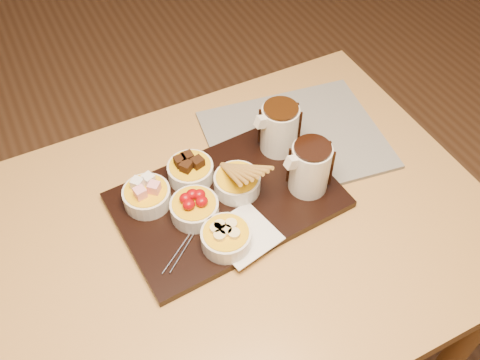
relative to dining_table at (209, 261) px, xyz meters
name	(u,v)px	position (x,y,z in m)	size (l,w,h in m)	color
dining_table	(209,261)	(0.00, 0.00, 0.00)	(1.20, 0.80, 0.75)	#C08D47
serving_board	(228,200)	(0.08, 0.06, 0.11)	(0.46, 0.30, 0.02)	black
napkin	(244,235)	(0.06, -0.04, 0.12)	(0.12, 0.12, 0.00)	white
bowl_marshmallows	(147,197)	(-0.08, 0.12, 0.14)	(0.10, 0.10, 0.04)	silver
bowl_cake	(191,172)	(0.03, 0.14, 0.14)	(0.10, 0.10, 0.04)	silver
bowl_strawberries	(195,209)	(0.00, 0.05, 0.14)	(0.10, 0.10, 0.04)	silver
bowl_biscotti	(237,183)	(0.10, 0.07, 0.14)	(0.10, 0.10, 0.04)	silver
bowl_bananas	(226,238)	(0.02, -0.05, 0.14)	(0.10, 0.10, 0.04)	silver
pitcher_dark_chocolate	(310,168)	(0.24, 0.01, 0.17)	(0.08, 0.08, 0.12)	silver
pitcher_milk_chocolate	(279,129)	(0.24, 0.14, 0.17)	(0.08, 0.08, 0.12)	silver
fondue_skewers	(196,224)	(-0.01, 0.02, 0.12)	(0.26, 0.03, 0.01)	silver
newspaper	(295,139)	(0.30, 0.15, 0.10)	(0.40, 0.32, 0.01)	beige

